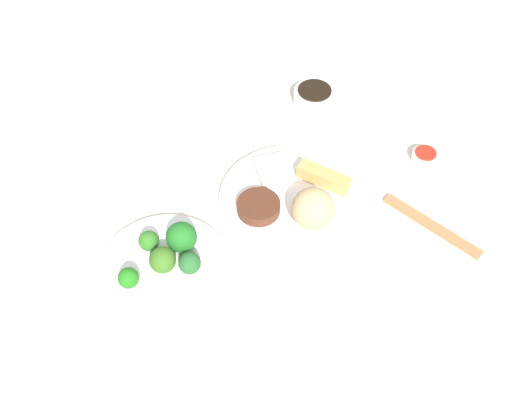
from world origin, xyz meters
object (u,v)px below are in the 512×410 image
soy_sauce_bowl (314,97)px  sauce_ramekin_sweet_and_sour (425,157)px  broccoli_plate (164,269)px  teacup (182,92)px  main_plate (291,199)px  chopsticks_pair (432,225)px

soy_sauce_bowl → sauce_ramekin_sweet_and_sour: 0.28m
broccoli_plate → teacup: 0.46m
main_plate → soy_sauce_bowl: 0.30m
broccoli_plate → teacup: (-0.42, 0.17, 0.02)m
sauce_ramekin_sweet_and_sour → teacup: teacup is taller
main_plate → chopsticks_pair: main_plate is taller
chopsticks_pair → sauce_ramekin_sweet_and_sour: bearing=152.9°
soy_sauce_bowl → sauce_ramekin_sweet_and_sour: (0.25, 0.13, -0.01)m
main_plate → teacup: bearing=-163.6°
main_plate → broccoli_plate: bearing=-76.8°
soy_sauce_bowl → chopsticks_pair: soy_sauce_bowl is taller
main_plate → sauce_ramekin_sweet_and_sour: sauce_ramekin_sweet_and_sour is taller
sauce_ramekin_sweet_and_sour → chopsticks_pair: 0.17m
teacup → chopsticks_pair: bearing=32.3°
teacup → soy_sauce_bowl: bearing=67.1°
soy_sauce_bowl → chopsticks_pair: bearing=7.8°
broccoli_plate → chopsticks_pair: broccoli_plate is taller
main_plate → chopsticks_pair: 0.27m
main_plate → broccoli_plate: 0.28m
main_plate → teacup: teacup is taller
main_plate → soy_sauce_bowl: soy_sauce_bowl is taller
chopsticks_pair → teacup: bearing=-147.7°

